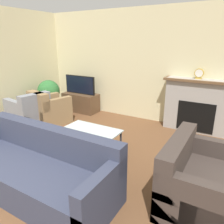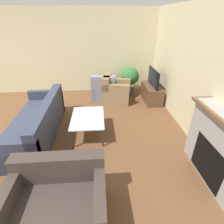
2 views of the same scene
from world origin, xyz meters
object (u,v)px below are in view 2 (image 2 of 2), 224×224
at_px(couch_loveseat, 58,203).
at_px(armchair_by_window, 104,89).
at_px(coffee_table, 88,119).
at_px(couch_sectional, 37,124).
at_px(tv, 153,78).
at_px(potted_plant, 130,78).
at_px(armchair_accent, 115,92).

relative_size(couch_loveseat, armchair_by_window, 1.30).
bearing_deg(coffee_table, couch_sectional, -92.24).
bearing_deg(couch_loveseat, tv, 58.23).
distance_m(tv, couch_loveseat, 4.27).
xyz_separation_m(couch_sectional, couch_loveseat, (1.95, 0.83, 0.00)).
distance_m(armchair_by_window, potted_plant, 0.97).
height_order(armchair_by_window, coffee_table, armchair_by_window).
relative_size(couch_loveseat, coffee_table, 1.20).
xyz_separation_m(tv, couch_loveseat, (3.61, -2.24, -0.48)).
bearing_deg(couch_sectional, couch_loveseat, 23.10).
distance_m(couch_sectional, potted_plant, 3.35).
relative_size(tv, coffee_table, 0.94).
distance_m(armchair_accent, coffee_table, 1.93).
bearing_deg(armchair_accent, tv, -79.90).
relative_size(tv, armchair_accent, 1.02).
bearing_deg(coffee_table, armchair_by_window, 168.09).
height_order(couch_sectional, armchair_accent, same).
height_order(tv, potted_plant, tv).
bearing_deg(couch_sectional, coffee_table, 87.76).
xyz_separation_m(couch_loveseat, armchair_by_window, (-3.97, 0.73, 0.01)).
bearing_deg(couch_sectional, potted_plant, 132.53).
relative_size(tv, couch_sectional, 0.41).
bearing_deg(tv, armchair_accent, -93.03).
bearing_deg(couch_loveseat, potted_plant, 68.88).
height_order(couch_loveseat, coffee_table, couch_loveseat).
distance_m(couch_loveseat, armchair_accent, 3.83).
bearing_deg(coffee_table, potted_plant, 150.02).
relative_size(coffee_table, potted_plant, 1.09).
distance_m(tv, potted_plant, 0.87).
bearing_deg(armchair_by_window, coffee_table, 85.71).
bearing_deg(potted_plant, armchair_accent, -45.14).
xyz_separation_m(couch_loveseat, armchair_accent, (-3.67, 1.08, 0.01)).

